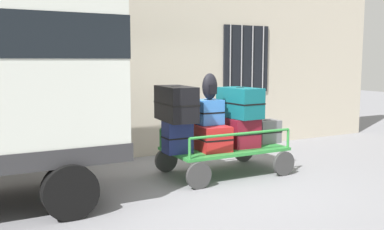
{
  "coord_description": "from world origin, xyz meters",
  "views": [
    {
      "loc": [
        -3.62,
        -5.9,
        1.97
      ],
      "look_at": [
        -0.23,
        0.42,
        1.07
      ],
      "focal_mm": 41.0,
      "sensor_mm": 36.0,
      "label": 1
    }
  ],
  "objects": [
    {
      "name": "suitcase_left_middle",
      "position": [
        -0.52,
        0.43,
        1.27
      ],
      "size": [
        0.53,
        0.96,
        0.57
      ],
      "color": "black",
      "rests_on": "suitcase_left_bottom"
    },
    {
      "name": "ground_plane",
      "position": [
        0.0,
        0.0,
        0.0
      ],
      "size": [
        40.0,
        40.0,
        0.0
      ],
      "primitive_type": "plane",
      "color": "gray"
    },
    {
      "name": "suitcase_center_bottom",
      "position": [
        0.71,
        0.4,
        0.72
      ],
      "size": [
        0.53,
        0.7,
        0.5
      ],
      "color": "maroon",
      "rests_on": "luggage_cart"
    },
    {
      "name": "suitcase_center_middle",
      "position": [
        0.71,
        0.4,
        1.24
      ],
      "size": [
        0.52,
        0.85,
        0.53
      ],
      "color": "#0F5960",
      "rests_on": "suitcase_center_bottom"
    },
    {
      "name": "luggage_cart",
      "position": [
        0.41,
        0.42,
        0.38
      ],
      "size": [
        2.09,
        1.25,
        0.47
      ],
      "color": "#2D8438",
      "rests_on": "ground"
    },
    {
      "name": "building_wall",
      "position": [
        0.0,
        2.51,
        2.5
      ],
      "size": [
        12.0,
        0.38,
        5.0
      ],
      "color": "#BCB29E",
      "rests_on": "ground"
    },
    {
      "name": "suitcase_left_bottom",
      "position": [
        -0.52,
        0.38,
        0.73
      ],
      "size": [
        0.45,
        0.35,
        0.52
      ],
      "color": "navy",
      "rests_on": "luggage_cart"
    },
    {
      "name": "suitcase_midleft_bottom",
      "position": [
        0.1,
        0.39,
        0.68
      ],
      "size": [
        0.56,
        0.84,
        0.42
      ],
      "color": "#B21E1E",
      "rests_on": "luggage_cart"
    },
    {
      "name": "suitcase_midleft_middle",
      "position": [
        0.1,
        0.44,
        1.1
      ],
      "size": [
        0.42,
        0.4,
        0.42
      ],
      "color": "#3372C6",
      "rests_on": "suitcase_midleft_bottom"
    },
    {
      "name": "backpack",
      "position": [
        0.08,
        0.37,
        1.54
      ],
      "size": [
        0.27,
        0.22,
        0.44
      ],
      "color": "black",
      "rests_on": "suitcase_midleft_middle"
    },
    {
      "name": "suitcase_midright_bottom",
      "position": [
        1.33,
        0.43,
        0.68
      ],
      "size": [
        0.45,
        0.35,
        0.42
      ],
      "color": "slate",
      "rests_on": "luggage_cart"
    },
    {
      "name": "cart_railing",
      "position": [
        0.41,
        0.42,
        0.75
      ],
      "size": [
        1.97,
        1.11,
        0.34
      ],
      "color": "#2D8438",
      "rests_on": "luggage_cart"
    }
  ]
}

